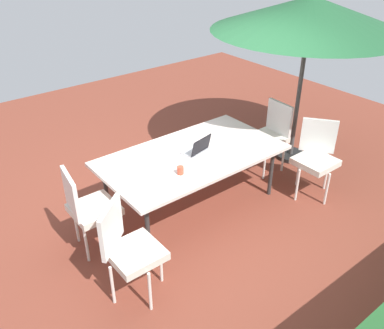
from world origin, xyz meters
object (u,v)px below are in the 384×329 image
at_px(chair_northwest, 316,155).
at_px(cup, 180,170).
at_px(chair_west, 270,134).
at_px(laptop, 197,149).
at_px(patio_umbrella, 310,14).
at_px(dining_table, 192,157).
at_px(chair_northeast, 128,247).
at_px(chair_east, 88,206).

distance_m(chair_northwest, cup, 1.86).
xyz_separation_m(chair_west, laptop, (1.34, 0.03, 0.23)).
bearing_deg(patio_umbrella, chair_west, 0.23).
distance_m(dining_table, chair_northeast, 1.53).
distance_m(dining_table, chair_northwest, 1.60).
xyz_separation_m(chair_east, chair_northwest, (-2.75, 0.80, 0.00)).
distance_m(chair_west, chair_east, 2.75).
height_order(patio_umbrella, chair_northeast, patio_umbrella).
height_order(chair_west, chair_east, same).
distance_m(chair_northwest, chair_northeast, 2.74).
xyz_separation_m(patio_umbrella, chair_east, (3.27, -0.02, -1.53)).
distance_m(chair_northwest, laptop, 1.55).
bearing_deg(cup, chair_northeast, 26.64).
bearing_deg(patio_umbrella, cup, 7.41).
relative_size(patio_umbrella, cup, 28.41).
bearing_deg(laptop, cup, 19.05).
height_order(dining_table, cup, cup).
bearing_deg(chair_northwest, chair_northeast, -126.87).
relative_size(chair_west, laptop, 2.69).
bearing_deg(chair_west, chair_northwest, 3.15).
bearing_deg(dining_table, chair_northwest, 152.07).
bearing_deg(chair_west, patio_umbrella, 93.59).
distance_m(chair_west, chair_northwest, 0.77).
xyz_separation_m(patio_umbrella, chair_northwest, (0.53, 0.78, -1.53)).
relative_size(chair_east, chair_northeast, 1.00).
bearing_deg(dining_table, chair_northeast, 29.41).
distance_m(dining_table, chair_east, 1.35).
height_order(chair_northeast, cup, chair_northeast).
bearing_deg(chair_west, chair_northeast, -70.82).
height_order(patio_umbrella, laptop, patio_umbrella).
relative_size(chair_east, chair_northwest, 1.00).
height_order(chair_east, laptop, chair_east).
distance_m(patio_umbrella, laptop, 2.27).
distance_m(chair_east, chair_northeast, 0.80).
distance_m(chair_east, chair_northwest, 2.86).
height_order(chair_west, laptop, chair_west).
xyz_separation_m(chair_east, cup, (-0.96, 0.32, 0.23)).
xyz_separation_m(patio_umbrella, chair_northeast, (3.27, 0.78, -1.53)).
height_order(chair_northwest, cup, chair_northwest).
relative_size(chair_west, chair_northeast, 1.00).
bearing_deg(chair_northwest, patio_umbrella, 108.94).
bearing_deg(chair_east, laptop, -83.58).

